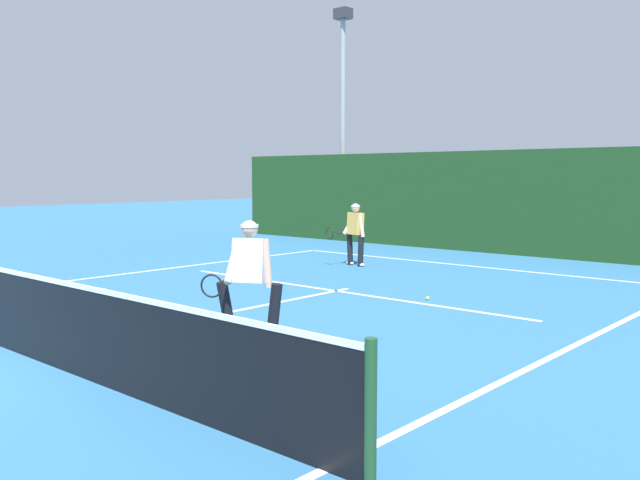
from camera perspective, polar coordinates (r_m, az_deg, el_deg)
name	(u,v)px	position (r m, az deg, el deg)	size (l,w,h in m)	color
ground_plane	(20,354)	(9.19, -24.04, -8.79)	(80.00, 80.00, 0.00)	#2C6491
court_line_baseline_far	(464,265)	(16.82, 12.11, -2.11)	(9.95, 0.10, 0.01)	white
court_line_sideline_right	(324,470)	(5.30, 0.32, -18.90)	(0.10, 21.83, 0.01)	white
court_line_service	(336,291)	(12.85, 1.36, -4.33)	(8.11, 0.10, 0.01)	white
court_line_centre	(221,314)	(10.86, -8.42, -6.20)	(0.10, 6.40, 0.01)	white
tennis_net	(19,312)	(9.08, -24.17, -5.56)	(10.91, 0.09, 1.08)	#1E4723
player_near	(249,277)	(8.72, -6.01, -3.11)	(0.86, 1.01, 1.63)	black
player_far	(355,232)	(16.36, 2.97, 0.70)	(0.86, 0.83, 1.52)	black
tennis_ball	(105,290)	(13.37, -17.77, -4.07)	(0.07, 0.07, 0.07)	#D1E033
tennis_ball_extra	(428,298)	(12.07, 9.11, -4.89)	(0.07, 0.07, 0.07)	#D1E033
back_fence_windscreen	(518,203)	(19.25, 16.40, 3.05)	(21.23, 0.12, 2.90)	#1C401B
light_pole	(343,100)	(24.16, 1.95, 11.79)	(0.55, 0.44, 7.97)	#9EA39E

